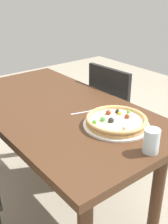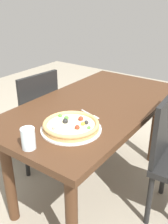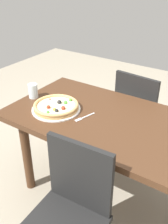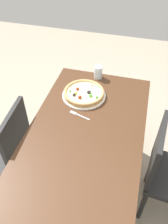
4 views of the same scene
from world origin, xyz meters
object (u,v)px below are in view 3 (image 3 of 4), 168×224
object	(u,v)px
chair_near	(140,113)
plate	(56,109)
dining_table	(113,132)
drinking_glass	(33,91)
chair_far	(68,214)
pizza	(56,106)
fork	(83,118)

from	to	relation	value
chair_near	plate	xyz separation A→B (m)	(0.35, 0.71, 0.26)
dining_table	drinking_glass	world-z (taller)	drinking_glass
chair_far	drinking_glass	distance (m)	0.97
plate	pizza	world-z (taller)	pizza
dining_table	chair_far	distance (m)	0.63
chair_far	pizza	size ratio (longest dim) A/B	2.71
plate	fork	size ratio (longest dim) A/B	2.11
plate	fork	bearing A→B (deg)	-176.12
dining_table	chair_near	distance (m)	0.62
chair_far	fork	xyz separation A→B (m)	(0.25, -0.51, 0.26)
fork	drinking_glass	xyz separation A→B (m)	(0.49, -0.04, 0.05)
dining_table	chair_far	size ratio (longest dim) A/B	1.70
chair_near	plate	world-z (taller)	chair_near
dining_table	chair_near	world-z (taller)	chair_near
drinking_glass	chair_near	bearing A→B (deg)	-133.49
chair_near	drinking_glass	bearing A→B (deg)	-127.65
chair_near	chair_far	xyz separation A→B (m)	(-0.11, 1.21, 0.00)
dining_table	chair_near	size ratio (longest dim) A/B	1.70
plate	drinking_glass	size ratio (longest dim) A/B	3.12
drinking_glass	fork	bearing A→B (deg)	175.36
drinking_glass	pizza	bearing A→B (deg)	168.49
dining_table	plate	xyz separation A→B (m)	(0.40, 0.11, 0.11)
chair_near	drinking_glass	distance (m)	0.96
chair_far	drinking_glass	size ratio (longest dim) A/B	7.81
chair_near	pizza	size ratio (longest dim) A/B	2.71
dining_table	chair_far	world-z (taller)	chair_far
dining_table	chair_far	xyz separation A→B (m)	(-0.07, 0.60, -0.16)
plate	fork	world-z (taller)	plate
chair_near	pizza	world-z (taller)	chair_near
chair_near	pizza	distance (m)	0.84
chair_far	fork	size ratio (longest dim) A/B	5.29
fork	dining_table	bearing A→B (deg)	134.22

